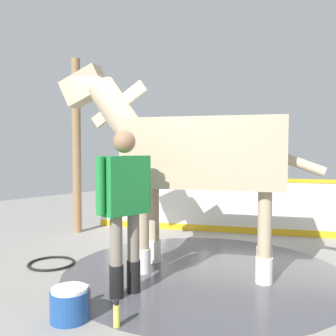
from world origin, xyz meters
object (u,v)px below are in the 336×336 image
object	(u,v)px
handler	(125,200)
hose_coil	(51,263)
bottle_shampoo	(117,315)
bottle_spray	(87,295)
horse	(194,155)
wash_bucket	(70,304)

from	to	relation	value
handler	hose_coil	size ratio (longest dim) A/B	2.82
handler	bottle_shampoo	distance (m)	1.15
bottle_spray	horse	bearing A→B (deg)	172.45
horse	hose_coil	size ratio (longest dim) A/B	5.02
horse	wash_bucket	world-z (taller)	horse
handler	bottle_spray	distance (m)	1.02
bottle_shampoo	bottle_spray	xyz separation A→B (m)	(-0.14, -0.61, -0.03)
wash_bucket	bottle_shampoo	distance (m)	0.46
handler	bottle_spray	bearing A→B (deg)	-103.85
wash_bucket	hose_coil	distance (m)	1.76
wash_bucket	handler	bearing A→B (deg)	-175.42
horse	bottle_shampoo	size ratio (longest dim) A/B	12.87
handler	bottle_spray	world-z (taller)	handler
horse	wash_bucket	bearing A→B (deg)	63.16
wash_bucket	bottle_spray	distance (m)	0.39
bottle_spray	wash_bucket	bearing A→B (deg)	30.31
wash_bucket	hose_coil	xyz separation A→B (m)	(-0.77, -1.57, -0.13)
horse	wash_bucket	size ratio (longest dim) A/B	8.80
horse	bottle_shampoo	xyz separation A→B (m)	(1.64, 0.41, -1.36)
bottle_shampoo	bottle_spray	bearing A→B (deg)	-102.55
wash_bucket	bottle_spray	world-z (taller)	wash_bucket
handler	wash_bucket	world-z (taller)	handler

